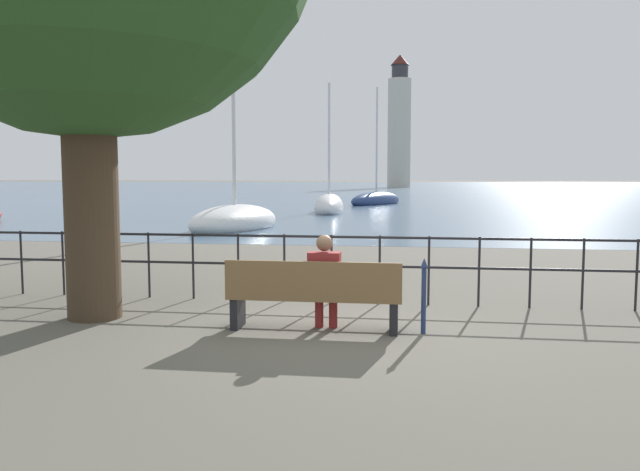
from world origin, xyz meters
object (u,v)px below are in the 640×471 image
at_px(park_bench, 314,296).
at_px(seated_person_left, 325,278).
at_px(sailboat_1, 235,221).
at_px(sailboat_0, 329,206).
at_px(harbor_lighthouse, 399,126).
at_px(sailboat_2, 376,200).
at_px(closed_umbrella, 424,292).

distance_m(park_bench, seated_person_left, 0.27).
bearing_deg(sailboat_1, sailboat_0, 92.69).
relative_size(sailboat_1, harbor_lighthouse, 0.31).
bearing_deg(seated_person_left, park_bench, -147.55).
xyz_separation_m(sailboat_0, harbor_lighthouse, (2.44, 93.96, 12.03)).
bearing_deg(sailboat_2, seated_person_left, -63.52).
height_order(closed_umbrella, harbor_lighthouse, harbor_lighthouse).
height_order(park_bench, closed_umbrella, closed_umbrella).
bearing_deg(sailboat_0, sailboat_2, 73.90).
bearing_deg(closed_umbrella, seated_person_left, 179.18).
height_order(sailboat_0, sailboat_2, sailboat_2).
distance_m(seated_person_left, sailboat_2, 37.91).
distance_m(sailboat_1, sailboat_2, 23.18).
distance_m(sailboat_0, harbor_lighthouse, 94.76).
height_order(closed_umbrella, sailboat_0, sailboat_0).
bearing_deg(harbor_lighthouse, seated_person_left, -89.57).
bearing_deg(park_bench, closed_umbrella, 2.70).
height_order(seated_person_left, closed_umbrella, seated_person_left).
height_order(sailboat_1, harbor_lighthouse, harbor_lighthouse).
relative_size(seated_person_left, harbor_lighthouse, 0.05).
xyz_separation_m(park_bench, seated_person_left, (0.13, 0.08, 0.22)).
bearing_deg(seated_person_left, closed_umbrella, -0.82).
bearing_deg(closed_umbrella, sailboat_2, 93.77).
bearing_deg(sailboat_1, closed_umbrella, -53.47).
height_order(sailboat_0, harbor_lighthouse, harbor_lighthouse).
relative_size(park_bench, sailboat_1, 0.26).
height_order(park_bench, sailboat_2, sailboat_2).
bearing_deg(sailboat_0, harbor_lighthouse, 83.13).
bearing_deg(harbor_lighthouse, sailboat_2, -90.24).
height_order(seated_person_left, sailboat_1, sailboat_1).
height_order(sailboat_2, harbor_lighthouse, harbor_lighthouse).
bearing_deg(park_bench, sailboat_2, 91.72).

